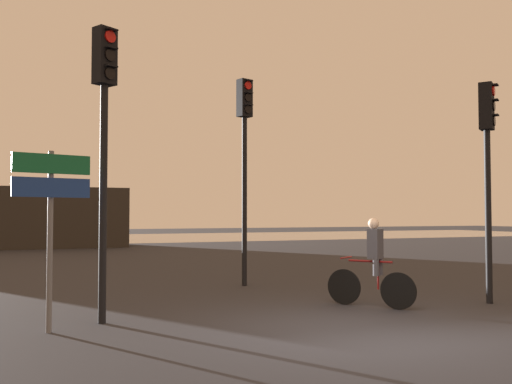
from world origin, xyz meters
TOP-DOWN VIEW (x-y plane):
  - ground_plane at (0.00, 0.00)m, footprint 120.00×120.00m
  - water_strip at (0.00, 34.40)m, footprint 80.00×16.00m
  - traffic_light_near_right at (3.77, 1.30)m, footprint 0.40×0.42m
  - traffic_light_near_left at (-3.29, 2.07)m, footprint 0.40×0.42m
  - traffic_light_center at (0.44, 5.57)m, footprint 0.38×0.39m
  - direction_sign_post at (-4.08, 1.62)m, footprint 1.08×0.29m
  - cyclist at (1.47, 1.75)m, footprint 0.98×1.45m

SIDE VIEW (x-z plane):
  - ground_plane at x=0.00m, z-range 0.00..0.00m
  - water_strip at x=0.00m, z-range 0.00..0.01m
  - cyclist at x=1.47m, z-range 0.01..1.63m
  - direction_sign_post at x=-4.08m, z-range 0.49..3.09m
  - traffic_light_near_right at x=3.77m, z-range 0.83..5.04m
  - traffic_light_near_left at x=-3.29m, z-range 0.89..5.52m
  - traffic_light_center at x=0.44m, z-range 0.93..5.85m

